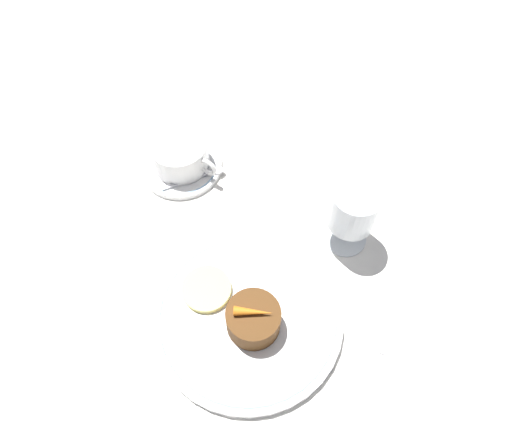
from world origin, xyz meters
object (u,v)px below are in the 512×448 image
wine_glass (353,210)px  fork (369,367)px  dinner_plate (248,317)px  coffee_cup (180,153)px  dessert_cake (253,319)px

wine_glass → fork: wine_glass is taller
dinner_plate → coffee_cup: 0.30m
dinner_plate → wine_glass: wine_glass is taller
dinner_plate → fork: bearing=9.6°
dinner_plate → wine_glass: bearing=73.6°
wine_glass → dessert_cake: size_ratio=1.65×
coffee_cup → fork: size_ratio=0.62×
dessert_cake → dinner_plate: bearing=152.8°
dinner_plate → fork: 0.18m
dinner_plate → coffee_cup: bearing=144.8°
dinner_plate → coffee_cup: size_ratio=2.21×
fork → dinner_plate: bearing=-170.4°
dinner_plate → fork: size_ratio=1.36×
dinner_plate → wine_glass: 0.21m
wine_glass → dinner_plate: bearing=-106.4°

